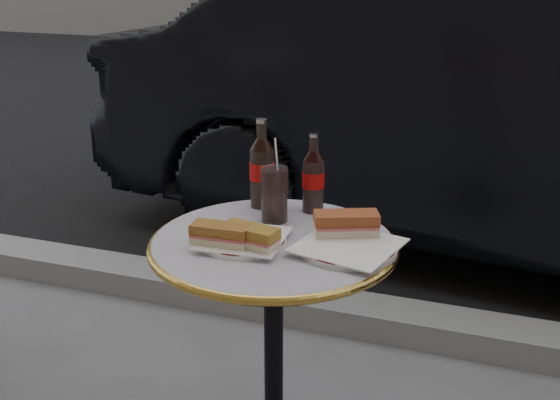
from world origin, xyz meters
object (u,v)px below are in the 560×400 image
(cola_glass, at_px, (274,194))
(bistro_table, at_px, (274,367))
(cola_bottle_right, at_px, (313,173))
(plate_left, at_px, (243,241))
(cola_bottle_left, at_px, (262,163))
(plate_right, at_px, (348,248))
(parked_car, at_px, (544,110))

(cola_glass, bearing_deg, bistro_table, -71.23)
(cola_bottle_right, xyz_separation_m, cola_glass, (-0.07, -0.10, -0.04))
(cola_bottle_right, bearing_deg, bistro_table, -98.29)
(bistro_table, bearing_deg, plate_left, -141.91)
(cola_bottle_left, xyz_separation_m, cola_glass, (0.07, -0.10, -0.05))
(plate_left, distance_m, plate_right, 0.26)
(bistro_table, xyz_separation_m, cola_bottle_right, (0.03, 0.23, 0.48))
(plate_left, xyz_separation_m, parked_car, (0.69, 2.00, -0.04))
(cola_bottle_right, relative_size, parked_car, 0.05)
(bistro_table, xyz_separation_m, cola_bottle_left, (-0.11, 0.22, 0.49))
(plate_left, relative_size, plate_right, 0.89)
(plate_left, distance_m, cola_bottle_right, 0.31)
(cola_bottle_left, distance_m, cola_bottle_right, 0.15)
(plate_left, bearing_deg, plate_right, 9.53)
(cola_bottle_right, distance_m, parked_car, 1.84)
(bistro_table, height_order, parked_car, parked_car)
(cola_bottle_left, bearing_deg, plate_right, -36.11)
(cola_bottle_left, bearing_deg, cola_glass, -53.27)
(cola_bottle_right, bearing_deg, plate_left, -108.84)
(plate_right, relative_size, cola_glass, 1.59)
(parked_car, bearing_deg, cola_bottle_left, 163.94)
(plate_right, distance_m, parked_car, 2.01)
(bistro_table, bearing_deg, parked_car, 72.07)
(plate_left, height_order, cola_glass, cola_glass)
(bistro_table, relative_size, cola_glass, 4.95)
(bistro_table, xyz_separation_m, parked_car, (0.63, 1.96, 0.33))
(plate_left, bearing_deg, cola_bottle_right, 71.16)
(plate_right, bearing_deg, cola_bottle_left, 143.89)
(cola_bottle_right, relative_size, cola_glass, 1.49)
(bistro_table, height_order, cola_bottle_right, cola_bottle_right)
(bistro_table, relative_size, plate_left, 3.48)
(bistro_table, distance_m, cola_glass, 0.46)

